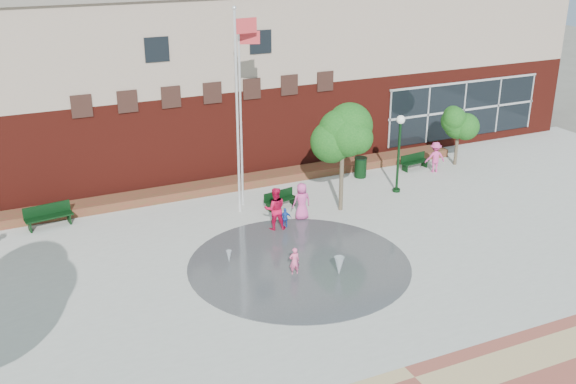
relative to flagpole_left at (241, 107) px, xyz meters
name	(u,v)px	position (x,y,z in m)	size (l,w,h in m)	color
ground	(338,302)	(-0.25, -9.33, -4.61)	(120.00, 120.00, 0.00)	#666056
plaza_concrete	(288,254)	(-0.25, -5.33, -4.61)	(46.00, 18.00, 0.01)	#A8A8A0
splash_pad	(299,265)	(-0.25, -6.33, -4.61)	(8.40, 8.40, 0.01)	#383A3D
library_building	(182,72)	(-0.25, 8.14, 0.03)	(44.40, 10.40, 9.20)	#51140D
flower_bed	(222,190)	(-0.25, 2.27, -4.61)	(26.00, 1.20, 0.40)	maroon
flagpole_left	(241,107)	(0.00, 0.00, 0.00)	(0.94, 0.33, 8.29)	white
flagpole_right	(238,102)	(-0.38, -0.61, 0.38)	(1.10, 0.23, 8.94)	white
lamp_right	(399,145)	(7.25, -1.55, -2.26)	(0.40, 0.40, 3.79)	black
bench_left	(49,220)	(-8.36, 1.20, -4.30)	(2.01, 0.78, 0.98)	black
bench_mid	(281,203)	(1.38, -1.01, -4.36)	(1.62, 0.74, 0.79)	black
bench_right	(415,165)	(9.89, 0.76, -4.35)	(1.68, 0.67, 0.82)	black
trash_can	(361,167)	(6.70, 0.92, -4.07)	(0.65, 0.65, 1.06)	black
tree_mid	(343,140)	(3.73, -2.36, -1.33)	(2.67, 2.67, 4.51)	#43382A
tree_small_right	(459,122)	(12.30, 0.47, -2.23)	(1.91, 1.91, 3.27)	#43382A
water_jet_a	(339,276)	(0.68, -7.72, -4.61)	(0.37, 0.37, 0.73)	white
water_jet_b	(229,263)	(-2.60, -5.08, -4.61)	(0.22, 0.22, 0.48)	white
child_splash	(294,261)	(-0.74, -6.94, -4.07)	(0.39, 0.26, 1.08)	#E9588C
adult_red	(275,209)	(0.22, -3.02, -3.68)	(0.91, 0.71, 1.87)	#C90C3A
adult_pink	(302,201)	(1.71, -2.52, -3.79)	(0.81, 0.53, 1.65)	#D84796
child_blue	(285,218)	(0.66, -3.09, -4.16)	(0.53, 0.22, 0.91)	#1D47B6
person_bench	(435,157)	(10.59, -0.01, -3.81)	(1.04, 0.60, 1.61)	#D53C8A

